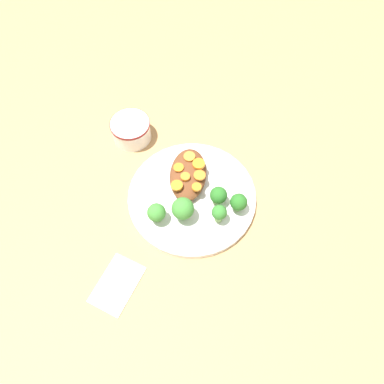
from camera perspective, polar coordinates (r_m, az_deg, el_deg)
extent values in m
plane|color=tan|center=(0.84, 0.00, -1.00)|extent=(4.00, 4.00, 0.00)
cylinder|color=silver|center=(0.83, 0.00, -0.76)|extent=(0.28, 0.28, 0.01)
torus|color=silver|center=(0.82, 0.00, -0.51)|extent=(0.28, 0.28, 0.01)
cylinder|color=white|center=(0.92, -9.25, 9.28)|extent=(0.09, 0.09, 0.05)
cylinder|color=maroon|center=(0.90, -9.46, 10.20)|extent=(0.09, 0.09, 0.01)
cylinder|color=white|center=(0.91, -9.39, 9.93)|extent=(0.08, 0.08, 0.01)
ellipsoid|color=brown|center=(0.83, -0.60, 2.71)|extent=(0.14, 0.08, 0.03)
cylinder|color=#7FA85B|center=(0.79, 4.08, -3.78)|extent=(0.02, 0.02, 0.03)
sphere|color=#337A2D|center=(0.77, 4.18, -3.10)|extent=(0.03, 0.03, 0.03)
cylinder|color=#759E51|center=(0.79, -1.37, -3.37)|extent=(0.02, 0.02, 0.03)
sphere|color=#3D8433|center=(0.77, -1.41, -2.54)|extent=(0.05, 0.05, 0.05)
cylinder|color=#759E51|center=(0.80, 6.96, -2.23)|extent=(0.01, 0.01, 0.02)
sphere|color=#286B23|center=(0.79, 7.12, -1.53)|extent=(0.04, 0.04, 0.04)
cylinder|color=#7FA85B|center=(0.81, 3.98, -1.17)|extent=(0.01, 0.01, 0.02)
sphere|color=#286B23|center=(0.79, 4.07, -0.49)|extent=(0.04, 0.04, 0.04)
cylinder|color=#7FA85B|center=(0.79, -5.31, -3.83)|extent=(0.01, 0.01, 0.02)
sphere|color=#3D8433|center=(0.77, -5.44, -3.13)|extent=(0.04, 0.04, 0.04)
cylinder|color=orange|center=(0.83, -0.40, 5.43)|extent=(0.03, 0.03, 0.00)
cylinder|color=orange|center=(0.80, -1.03, 2.34)|extent=(0.02, 0.02, 0.01)
cylinder|color=orange|center=(0.81, 1.16, 2.55)|extent=(0.03, 0.03, 0.00)
cylinder|color=orange|center=(0.79, -2.33, 0.92)|extent=(0.03, 0.03, 0.01)
cylinder|color=orange|center=(0.82, 1.03, 4.30)|extent=(0.03, 0.03, 0.01)
cylinder|color=orange|center=(0.79, 0.73, 0.94)|extent=(0.02, 0.02, 0.01)
cylinder|color=orange|center=(0.82, -2.05, 3.75)|extent=(0.02, 0.02, 0.00)
cube|color=white|center=(0.78, -11.35, -13.62)|extent=(0.13, 0.11, 0.01)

